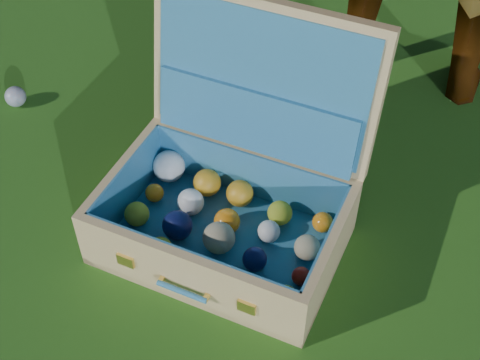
# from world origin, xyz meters

# --- Properties ---
(ground) EXTENTS (60.00, 60.00, 0.00)m
(ground) POSITION_xyz_m (0.00, 0.00, 0.00)
(ground) COLOR #215114
(ground) RESTS_ON ground
(stray_ball) EXTENTS (0.06, 0.06, 0.06)m
(stray_ball) POSITION_xyz_m (-0.72, -0.02, 0.03)
(stray_ball) COLOR teal
(stray_ball) RESTS_ON ground
(suitcase) EXTENTS (0.63, 0.57, 0.53)m
(suitcase) POSITION_xyz_m (0.07, -0.01, 0.15)
(suitcase) COLOR tan
(suitcase) RESTS_ON ground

